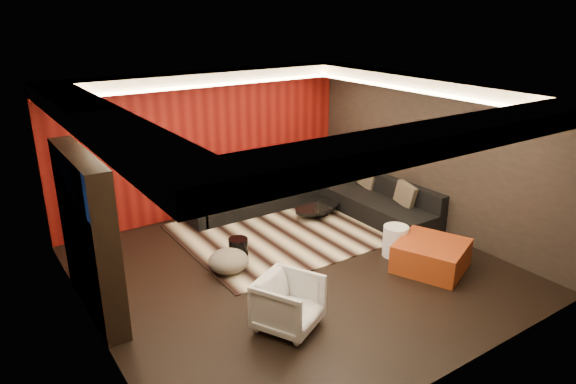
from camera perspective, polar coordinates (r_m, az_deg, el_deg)
floor at (r=8.18m, az=0.63°, el=-8.60°), size 6.00×6.00×0.02m
ceiling at (r=7.27m, az=0.71°, el=11.34°), size 6.00×6.00×0.02m
wall_back at (r=10.12m, az=-9.15°, el=5.37°), size 6.00×0.02×2.80m
wall_left at (r=6.50m, az=-21.75°, el=-4.14°), size 0.02×6.00×2.80m
wall_right at (r=9.58m, az=15.66°, el=4.05°), size 0.02×6.00×2.80m
red_feature_wall at (r=10.09m, az=-9.05°, el=5.33°), size 5.98×0.05×2.78m
soffit_back at (r=9.61m, az=-8.75°, el=12.47°), size 6.00×0.60×0.22m
soffit_front at (r=5.35m, az=17.57°, el=6.01°), size 6.00×0.60×0.22m
soffit_left at (r=6.18m, az=-20.47°, el=7.46°), size 0.60×4.80×0.22m
soffit_right at (r=9.09m, az=15.11°, el=11.62°), size 0.60×4.80×0.22m
cove_back at (r=9.32m, az=-7.79°, el=11.73°), size 4.80×0.08×0.04m
cove_front at (r=5.58m, az=14.77°, el=5.87°), size 4.80×0.08×0.04m
cove_left at (r=6.29m, az=-17.37°, el=7.15°), size 0.08×4.80×0.04m
cove_right at (r=8.85m, az=13.58°, el=10.95°), size 0.08×4.80×0.04m
tv_surround at (r=7.18m, az=-21.33°, el=-4.42°), size 0.30×2.00×2.20m
tv_screen at (r=7.09m, az=-20.44°, el=-1.56°), size 0.04×1.30×0.80m
tv_shelf at (r=7.38m, az=-19.74°, el=-7.00°), size 0.04×1.60×0.04m
rug at (r=9.55m, az=0.49°, el=-4.11°), size 4.02×3.03×0.02m
coffee_table at (r=10.18m, az=3.30°, el=-1.92°), size 1.46×1.46×0.20m
drum_stool at (r=8.37m, az=-5.53°, el=-6.35°), size 0.36×0.36×0.37m
striped_pouf at (r=8.05m, az=-6.64°, el=-7.63°), size 0.80×0.80×0.34m
white_side_table at (r=8.67m, az=11.84°, el=-5.35°), size 0.50×0.50×0.52m
orange_ottoman at (r=8.40m, az=15.63°, el=-6.82°), size 1.31×1.31×0.45m
armchair at (r=6.66m, az=0.06°, el=-12.28°), size 1.00×1.01×0.69m
sectional_sofa at (r=10.38m, az=2.63°, el=-0.62°), size 3.65×3.50×0.75m
throw_pillows at (r=10.31m, az=2.96°, el=1.35°), size 3.08×2.84×0.50m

